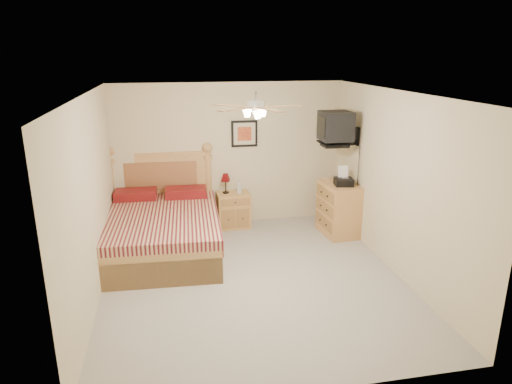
# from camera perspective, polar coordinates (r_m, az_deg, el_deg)

# --- Properties ---
(floor) EXTENTS (4.50, 4.50, 0.00)m
(floor) POSITION_cam_1_polar(r_m,az_deg,el_deg) (6.37, -0.37, -10.77)
(floor) COLOR #A09A90
(floor) RESTS_ON ground
(ceiling) EXTENTS (4.00, 4.50, 0.04)m
(ceiling) POSITION_cam_1_polar(r_m,az_deg,el_deg) (5.66, -0.42, 12.23)
(ceiling) COLOR white
(ceiling) RESTS_ON ground
(wall_back) EXTENTS (4.00, 0.04, 2.50)m
(wall_back) POSITION_cam_1_polar(r_m,az_deg,el_deg) (8.05, -3.37, 4.66)
(wall_back) COLOR beige
(wall_back) RESTS_ON ground
(wall_front) EXTENTS (4.00, 0.04, 2.50)m
(wall_front) POSITION_cam_1_polar(r_m,az_deg,el_deg) (3.86, 5.89, -9.64)
(wall_front) COLOR beige
(wall_front) RESTS_ON ground
(wall_left) EXTENTS (0.04, 4.50, 2.50)m
(wall_left) POSITION_cam_1_polar(r_m,az_deg,el_deg) (5.88, -19.92, -1.06)
(wall_left) COLOR beige
(wall_left) RESTS_ON ground
(wall_right) EXTENTS (0.04, 4.50, 2.50)m
(wall_right) POSITION_cam_1_polar(r_m,az_deg,el_deg) (6.55, 17.07, 1.02)
(wall_right) COLOR beige
(wall_right) RESTS_ON ground
(bed) EXTENTS (1.85, 2.38, 1.49)m
(bed) POSITION_cam_1_polar(r_m,az_deg,el_deg) (7.03, -12.13, -1.84)
(bed) COLOR #B47A49
(bed) RESTS_ON ground
(nightstand) EXTENTS (0.57, 0.43, 0.61)m
(nightstand) POSITION_cam_1_polar(r_m,az_deg,el_deg) (8.07, -2.82, -2.25)
(nightstand) COLOR #B7863A
(nightstand) RESTS_ON ground
(table_lamp) EXTENTS (0.25, 0.25, 0.35)m
(table_lamp) POSITION_cam_1_polar(r_m,az_deg,el_deg) (7.97, -3.81, 1.08)
(table_lamp) COLOR #5B0608
(table_lamp) RESTS_ON nightstand
(lotion_bottle) EXTENTS (0.11, 0.11, 0.23)m
(lotion_bottle) POSITION_cam_1_polar(r_m,az_deg,el_deg) (7.96, -2.12, 0.66)
(lotion_bottle) COLOR silver
(lotion_bottle) RESTS_ON nightstand
(framed_picture) EXTENTS (0.46, 0.04, 0.46)m
(framed_picture) POSITION_cam_1_polar(r_m,az_deg,el_deg) (7.99, -1.47, 7.31)
(framed_picture) COLOR black
(framed_picture) RESTS_ON wall_back
(dresser) EXTENTS (0.58, 0.79, 0.89)m
(dresser) POSITION_cam_1_polar(r_m,az_deg,el_deg) (7.83, 10.33, -2.09)
(dresser) COLOR #C58942
(dresser) RESTS_ON ground
(fax_machine) EXTENTS (0.34, 0.35, 0.31)m
(fax_machine) POSITION_cam_1_polar(r_m,az_deg,el_deg) (7.57, 10.94, 1.95)
(fax_machine) COLOR black
(fax_machine) RESTS_ON dresser
(magazine_lower) EXTENTS (0.23, 0.29, 0.03)m
(magazine_lower) POSITION_cam_1_polar(r_m,az_deg,el_deg) (7.92, 9.76, 1.62)
(magazine_lower) COLOR beige
(magazine_lower) RESTS_ON dresser
(magazine_upper) EXTENTS (0.29, 0.33, 0.02)m
(magazine_upper) POSITION_cam_1_polar(r_m,az_deg,el_deg) (7.93, 9.65, 1.82)
(magazine_upper) COLOR tan
(magazine_upper) RESTS_ON magazine_lower
(wall_tv) EXTENTS (0.56, 0.46, 0.58)m
(wall_tv) POSITION_cam_1_polar(r_m,az_deg,el_deg) (7.51, 11.00, 7.84)
(wall_tv) COLOR black
(wall_tv) RESTS_ON wall_right
(ceiling_fan) EXTENTS (1.14, 1.14, 0.28)m
(ceiling_fan) POSITION_cam_1_polar(r_m,az_deg,el_deg) (5.47, -0.03, 10.60)
(ceiling_fan) COLOR silver
(ceiling_fan) RESTS_ON ceiling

